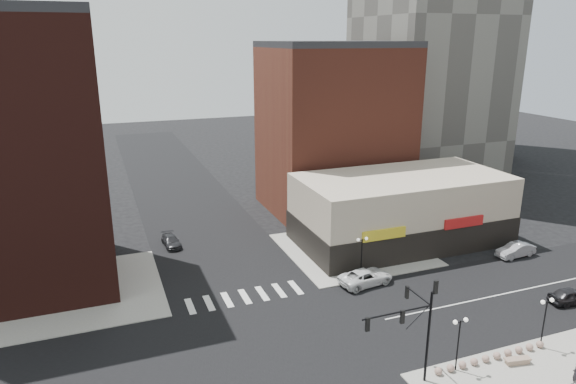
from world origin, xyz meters
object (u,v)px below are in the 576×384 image
silver_sedan (516,250)px  white_suv (366,277)px  street_lamp_se_b (546,311)px  dark_sedan_east (572,296)px  dark_sedan_north (171,241)px  street_lamp_se_a (459,331)px  pedestrian (576,373)px  traffic_signal (414,319)px  stone_bench (517,361)px  street_lamp_ne (362,247)px

silver_sedan → white_suv: bearing=-93.5°
street_lamp_se_b → dark_sedan_east: bearing=28.5°
dark_sedan_east → dark_sedan_north: (-31.97, 26.46, -0.12)m
street_lamp_se_a → dark_sedan_north: street_lamp_se_a is taller
pedestrian → street_lamp_se_b: bearing=-119.0°
white_suv → pedestrian: bearing=-169.9°
white_suv → dark_sedan_east: bearing=-130.1°
street_lamp_se_a → street_lamp_se_b: bearing=0.0°
traffic_signal → silver_sedan: (23.16, 14.28, -4.20)m
silver_sedan → stone_bench: bearing=-46.9°
pedestrian → silver_sedan: bearing=-136.0°
silver_sedan → pedestrian: pedestrian is taller
street_lamp_se_b → stone_bench: size_ratio=2.06×
traffic_signal → stone_bench: 9.74m
street_lamp_se_a → pedestrian: 8.23m
street_lamp_se_a → dark_sedan_east: 17.15m
street_lamp_se_a → stone_bench: street_lamp_se_a is taller
street_lamp_ne → silver_sedan: (18.39, -1.55, -2.53)m
dark_sedan_north → dark_sedan_east: bearing=-44.3°
street_lamp_ne → pedestrian: (5.68, -20.24, -2.28)m
street_lamp_se_a → stone_bench: 5.67m
dark_sedan_north → street_lamp_se_a: bearing=-67.9°
silver_sedan → street_lamp_ne: bearing=-98.2°
stone_bench → traffic_signal: bearing=-177.3°
street_lamp_se_b → white_suv: 16.41m
dark_sedan_north → street_lamp_ne: bearing=-46.7°
dark_sedan_east → stone_bench: (-11.60, -5.53, -0.37)m
street_lamp_se_a → dark_sedan_north: size_ratio=0.99×
traffic_signal → street_lamp_ne: (4.76, 15.83, -1.67)m
street_lamp_se_a → silver_sedan: street_lamp_se_a is taller
traffic_signal → street_lamp_ne: 16.62m
street_lamp_se_b → white_suv: size_ratio=0.76×
street_lamp_se_b → pedestrian: bearing=-107.3°
traffic_signal → white_suv: bearing=72.7°
street_lamp_se_b → pedestrian: (-1.32, -4.24, -2.28)m
street_lamp_se_b → white_suv: street_lamp_se_b is taller
street_lamp_se_a → street_lamp_ne: bearing=86.4°
street_lamp_se_b → silver_sedan: 18.57m
white_suv → street_lamp_se_a: bearing=169.6°
stone_bench → dark_sedan_north: bearing=133.0°
traffic_signal → dark_sedan_east: bearing=12.2°
white_suv → pedestrian: (6.00, -18.70, 0.25)m
white_suv → stone_bench: white_suv is taller
street_lamp_se_a → street_lamp_ne: (1.00, 16.00, 0.00)m
traffic_signal → dark_sedan_east: 21.00m
white_suv → dark_sedan_east: white_suv is taller
street_lamp_se_a → pedestrian: size_ratio=2.33×
pedestrian → stone_bench: bearing=-70.9°
traffic_signal → street_lamp_se_b: traffic_signal is taller
dark_sedan_east → silver_sedan: silver_sedan is taller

